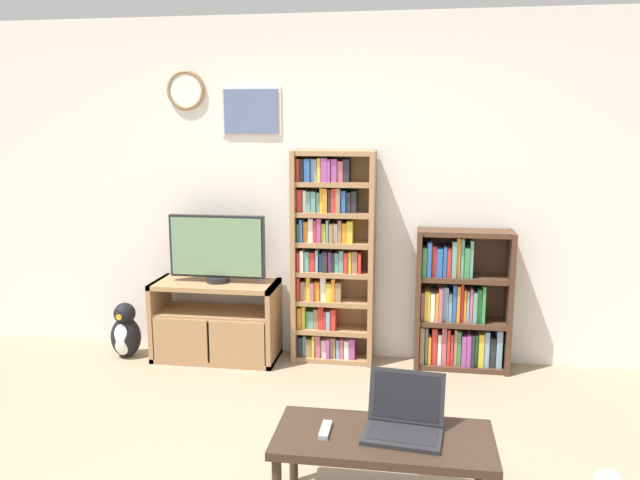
{
  "coord_description": "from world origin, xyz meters",
  "views": [
    {
      "loc": [
        0.64,
        -2.45,
        1.8
      ],
      "look_at": [
        0.07,
        1.23,
        1.11
      ],
      "focal_mm": 35.0,
      "sensor_mm": 36.0,
      "label": 1
    }
  ],
  "objects_px": {
    "tv_stand": "(216,321)",
    "bookshelf_short": "(458,305)",
    "remote_near_laptop": "(325,430)",
    "television": "(217,248)",
    "penguin_figurine": "(125,332)",
    "coffee_table": "(383,445)",
    "laptop": "(404,419)",
    "bookshelf_tall": "(330,257)"
  },
  "relations": [
    {
      "from": "remote_near_laptop",
      "to": "coffee_table",
      "type": "bearing_deg",
      "value": 1.69
    },
    {
      "from": "coffee_table",
      "to": "laptop",
      "type": "distance_m",
      "value": 0.15
    },
    {
      "from": "bookshelf_short",
      "to": "remote_near_laptop",
      "type": "distance_m",
      "value": 2.04
    },
    {
      "from": "bookshelf_tall",
      "to": "penguin_figurine",
      "type": "xyz_separation_m",
      "value": [
        -1.59,
        -0.2,
        -0.61
      ]
    },
    {
      "from": "tv_stand",
      "to": "penguin_figurine",
      "type": "height_order",
      "value": "tv_stand"
    },
    {
      "from": "television",
      "to": "laptop",
      "type": "distance_m",
      "value": 2.31
    },
    {
      "from": "coffee_table",
      "to": "laptop",
      "type": "height_order",
      "value": "laptop"
    },
    {
      "from": "tv_stand",
      "to": "coffee_table",
      "type": "height_order",
      "value": "tv_stand"
    },
    {
      "from": "television",
      "to": "coffee_table",
      "type": "distance_m",
      "value": 2.32
    },
    {
      "from": "television",
      "to": "bookshelf_short",
      "type": "xyz_separation_m",
      "value": [
        1.81,
        0.1,
        -0.39
      ]
    },
    {
      "from": "laptop",
      "to": "bookshelf_short",
      "type": "bearing_deg",
      "value": 85.07
    },
    {
      "from": "television",
      "to": "tv_stand",
      "type": "bearing_deg",
      "value": -141.22
    },
    {
      "from": "tv_stand",
      "to": "bookshelf_tall",
      "type": "relative_size",
      "value": 0.59
    },
    {
      "from": "bookshelf_tall",
      "to": "coffee_table",
      "type": "xyz_separation_m",
      "value": [
        0.52,
        -1.91,
        -0.46
      ]
    },
    {
      "from": "tv_stand",
      "to": "penguin_figurine",
      "type": "relative_size",
      "value": 2.19
    },
    {
      "from": "tv_stand",
      "to": "remote_near_laptop",
      "type": "xyz_separation_m",
      "value": [
        1.12,
        -1.79,
        0.1
      ]
    },
    {
      "from": "bookshelf_short",
      "to": "coffee_table",
      "type": "relative_size",
      "value": 1.04
    },
    {
      "from": "remote_near_laptop",
      "to": "television",
      "type": "bearing_deg",
      "value": 121.32
    },
    {
      "from": "television",
      "to": "bookshelf_tall",
      "type": "height_order",
      "value": "bookshelf_tall"
    },
    {
      "from": "tv_stand",
      "to": "laptop",
      "type": "relative_size",
      "value": 2.48
    },
    {
      "from": "remote_near_laptop",
      "to": "penguin_figurine",
      "type": "height_order",
      "value": "penguin_figurine"
    },
    {
      "from": "television",
      "to": "bookshelf_short",
      "type": "distance_m",
      "value": 1.86
    },
    {
      "from": "bookshelf_tall",
      "to": "remote_near_laptop",
      "type": "relative_size",
      "value": 10.07
    },
    {
      "from": "tv_stand",
      "to": "bookshelf_short",
      "type": "distance_m",
      "value": 1.85
    },
    {
      "from": "bookshelf_short",
      "to": "tv_stand",
      "type": "bearing_deg",
      "value": -176.23
    },
    {
      "from": "tv_stand",
      "to": "television",
      "type": "height_order",
      "value": "television"
    },
    {
      "from": "laptop",
      "to": "remote_near_laptop",
      "type": "height_order",
      "value": "laptop"
    },
    {
      "from": "laptop",
      "to": "tv_stand",
      "type": "bearing_deg",
      "value": 136.55
    },
    {
      "from": "bookshelf_tall",
      "to": "bookshelf_short",
      "type": "relative_size",
      "value": 1.54
    },
    {
      "from": "television",
      "to": "coffee_table",
      "type": "xyz_separation_m",
      "value": [
        1.36,
        -1.8,
        -0.52
      ]
    },
    {
      "from": "bookshelf_tall",
      "to": "remote_near_laptop",
      "type": "xyz_separation_m",
      "value": [
        0.25,
        -1.91,
        -0.41
      ]
    },
    {
      "from": "bookshelf_tall",
      "to": "penguin_figurine",
      "type": "relative_size",
      "value": 3.71
    },
    {
      "from": "laptop",
      "to": "television",
      "type": "bearing_deg",
      "value": 135.8
    },
    {
      "from": "tv_stand",
      "to": "bookshelf_tall",
      "type": "height_order",
      "value": "bookshelf_tall"
    },
    {
      "from": "television",
      "to": "remote_near_laptop",
      "type": "bearing_deg",
      "value": -58.79
    },
    {
      "from": "coffee_table",
      "to": "bookshelf_short",
      "type": "bearing_deg",
      "value": 76.67
    },
    {
      "from": "coffee_table",
      "to": "remote_near_laptop",
      "type": "xyz_separation_m",
      "value": [
        -0.27,
        -0.01,
        0.06
      ]
    },
    {
      "from": "bookshelf_tall",
      "to": "bookshelf_short",
      "type": "distance_m",
      "value": 1.02
    },
    {
      "from": "penguin_figurine",
      "to": "bookshelf_tall",
      "type": "bearing_deg",
      "value": 7.09
    },
    {
      "from": "television",
      "to": "bookshelf_tall",
      "type": "distance_m",
      "value": 0.86
    },
    {
      "from": "bookshelf_short",
      "to": "coffee_table",
      "type": "distance_m",
      "value": 1.96
    },
    {
      "from": "tv_stand",
      "to": "bookshelf_short",
      "type": "bearing_deg",
      "value": 3.77
    }
  ]
}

